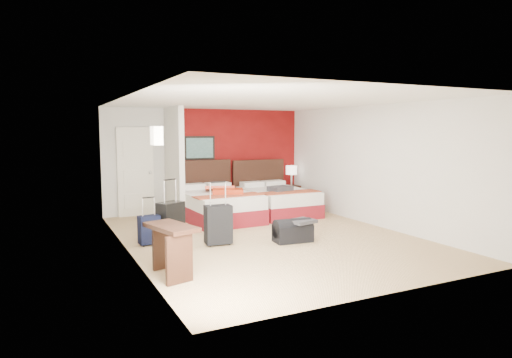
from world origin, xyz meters
TOP-DOWN VIEW (x-y plane):
  - ground at (0.00, 0.00)m, footprint 6.50×6.50m
  - room_walls at (-1.40, 1.42)m, footprint 5.02×6.52m
  - red_accent_panel at (0.75, 3.23)m, footprint 3.50×0.04m
  - partition_wall at (-1.00, 2.61)m, footprint 0.12×1.20m
  - entry_door at (-1.75, 3.20)m, footprint 0.82×0.06m
  - bed_left at (-0.23, 1.89)m, footprint 1.51×2.10m
  - bed_right at (1.30, 1.96)m, footprint 1.37×1.95m
  - red_suitcase_open at (-0.13, 1.79)m, footprint 0.93×1.07m
  - jacket_bundle at (1.20, 1.66)m, footprint 0.55×0.47m
  - nightstand at (2.24, 2.91)m, footprint 0.38×0.38m
  - table_lamp at (2.24, 2.91)m, footprint 0.31×0.31m
  - suitcase_black at (-1.69, 0.45)m, footprint 0.53×0.46m
  - suitcase_charcoal at (-1.02, -0.14)m, footprint 0.47×0.31m
  - suitcase_navy at (-2.09, 0.37)m, footprint 0.37×0.25m
  - duffel_bag at (0.25, -0.52)m, footprint 0.70×0.41m
  - jacket_draped at (0.40, -0.57)m, footprint 0.51×0.46m
  - desk at (-2.19, -1.42)m, footprint 0.62×0.92m

SIDE VIEW (x-z plane):
  - ground at x=0.00m, z-range 0.00..0.00m
  - duffel_bag at x=0.25m, z-range 0.00..0.34m
  - suitcase_navy at x=-2.09m, z-range 0.00..0.48m
  - nightstand at x=2.24m, z-range 0.00..0.53m
  - bed_right at x=1.30m, z-range 0.00..0.58m
  - bed_left at x=-0.23m, z-range 0.00..0.62m
  - suitcase_charcoal at x=-1.02m, z-range 0.00..0.66m
  - suitcase_black at x=-1.69m, z-range 0.00..0.68m
  - desk at x=-2.19m, z-range 0.00..0.70m
  - jacket_draped at x=0.40m, z-range 0.34..0.40m
  - jacket_bundle at x=1.20m, z-range 0.58..0.70m
  - red_suitcase_open at x=-0.13m, z-range 0.62..0.73m
  - table_lamp at x=2.24m, z-range 0.53..1.05m
  - entry_door at x=-1.75m, z-range 0.00..2.05m
  - red_accent_panel at x=0.75m, z-range 0.00..2.50m
  - partition_wall at x=-1.00m, z-range 0.00..2.50m
  - room_walls at x=-1.40m, z-range 0.01..2.51m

